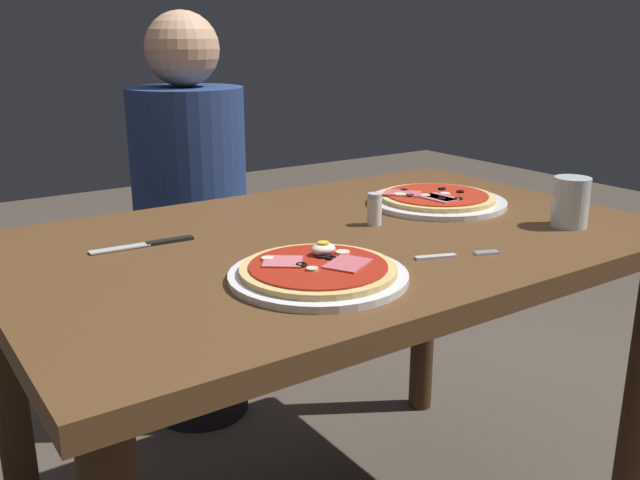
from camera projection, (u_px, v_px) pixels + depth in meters
The scene contains 8 objects.
dining_table at pixel (336, 287), 1.39m from camera, with size 1.28×0.81×0.74m.
pizza_foreground at pixel (318, 272), 1.10m from camera, with size 0.29×0.29×0.05m.
pizza_across_left at pixel (437, 200), 1.59m from camera, with size 0.32×0.32×0.03m.
water_glass_near at pixel (570, 205), 1.40m from camera, with size 0.07×0.07×0.10m.
fork at pixel (451, 256), 1.22m from camera, with size 0.15×0.07×0.00m.
knife at pixel (150, 244), 1.29m from camera, with size 0.20×0.03×0.01m.
salt_shaker at pixel (374, 209), 1.41m from camera, with size 0.03×0.03×0.07m.
diner_person at pixel (192, 235), 1.98m from camera, with size 0.32×0.32×1.18m.
Camera 1 is at (-0.76, -1.06, 1.12)m, focal length 38.58 mm.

